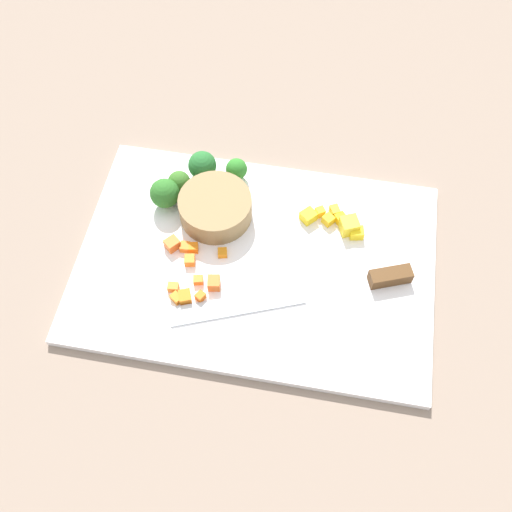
{
  "coord_description": "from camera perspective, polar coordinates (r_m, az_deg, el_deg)",
  "views": [
    {
      "loc": [
        0.07,
        -0.4,
        0.72
      ],
      "look_at": [
        0.0,
        0.0,
        0.02
      ],
      "focal_mm": 41.64,
      "sensor_mm": 36.0,
      "label": 1
    }
  ],
  "objects": [
    {
      "name": "carrot_dice_3",
      "position": [
        0.83,
        -8.01,
        1.29
      ],
      "size": [
        0.02,
        0.02,
        0.02
      ],
      "primitive_type": "cube",
      "rotation": [
        0.0,
        0.0,
        2.43
      ],
      "color": "orange",
      "rests_on": "cutting_board"
    },
    {
      "name": "pepper_dice_5",
      "position": [
        0.85,
        5.05,
        3.84
      ],
      "size": [
        0.03,
        0.03,
        0.02
      ],
      "primitive_type": "cube",
      "rotation": [
        0.0,
        0.0,
        0.81
      ],
      "color": "yellow",
      "rests_on": "cutting_board"
    },
    {
      "name": "broccoli_floret_1",
      "position": [
        0.88,
        -7.38,
        7.03
      ],
      "size": [
        0.03,
        0.03,
        0.04
      ],
      "color": "#84C05B",
      "rests_on": "cutting_board"
    },
    {
      "name": "carrot_dice_8",
      "position": [
        0.79,
        -7.65,
        -4.02
      ],
      "size": [
        0.02,
        0.02,
        0.01
      ],
      "primitive_type": "cube",
      "rotation": [
        0.0,
        0.0,
        0.92
      ],
      "color": "orange",
      "rests_on": "cutting_board"
    },
    {
      "name": "pepper_dice_0",
      "position": [
        0.86,
        8.13,
        3.57
      ],
      "size": [
        0.02,
        0.02,
        0.01
      ],
      "primitive_type": "cube",
      "rotation": [
        0.0,
        0.0,
        0.68
      ],
      "color": "yellow",
      "rests_on": "cutting_board"
    },
    {
      "name": "carrot_dice_1",
      "position": [
        0.82,
        -3.3,
        0.08
      ],
      "size": [
        0.02,
        0.02,
        0.01
      ],
      "primitive_type": "cube",
      "rotation": [
        0.0,
        0.0,
        1.81
      ],
      "color": "orange",
      "rests_on": "cutting_board"
    },
    {
      "name": "broccoli_floret_3",
      "position": [
        0.88,
        -1.89,
        8.32
      ],
      "size": [
        0.03,
        0.03,
        0.04
      ],
      "color": "#95C055",
      "rests_on": "cutting_board"
    },
    {
      "name": "carrot_dice_10",
      "position": [
        0.8,
        -5.57,
        -2.31
      ],
      "size": [
        0.01,
        0.01,
        0.01
      ],
      "primitive_type": "cube",
      "rotation": [
        0.0,
        0.0,
        1.79
      ],
      "color": "orange",
      "rests_on": "cutting_board"
    },
    {
      "name": "carrot_dice_4",
      "position": [
        0.8,
        -4.07,
        -2.61
      ],
      "size": [
        0.02,
        0.02,
        0.02
      ],
      "primitive_type": "cube",
      "rotation": [
        0.0,
        0.0,
        0.17
      ],
      "color": "orange",
      "rests_on": "cutting_board"
    },
    {
      "name": "pepper_dice_3",
      "position": [
        0.86,
        6.18,
        4.23
      ],
      "size": [
        0.02,
        0.02,
        0.01
      ],
      "primitive_type": "cube",
      "rotation": [
        0.0,
        0.0,
        0.57
      ],
      "color": "yellow",
      "rests_on": "cutting_board"
    },
    {
      "name": "pepper_dice_6",
      "position": [
        0.85,
        6.95,
        3.47
      ],
      "size": [
        0.02,
        0.02,
        0.01
      ],
      "primitive_type": "cube",
      "rotation": [
        0.0,
        0.0,
        0.89
      ],
      "color": "yellow",
      "rests_on": "cutting_board"
    },
    {
      "name": "prep_bowl",
      "position": [
        0.85,
        -3.92,
        4.67
      ],
      "size": [
        0.1,
        0.1,
        0.04
      ],
      "primitive_type": "cylinder",
      "color": "olive",
      "rests_on": "cutting_board"
    },
    {
      "name": "carrot_dice_2",
      "position": [
        0.79,
        -6.84,
        -3.9
      ],
      "size": [
        0.02,
        0.02,
        0.01
      ],
      "primitive_type": "cube",
      "rotation": [
        0.0,
        0.0,
        1.95
      ],
      "color": "orange",
      "rests_on": "cutting_board"
    },
    {
      "name": "carrot_dice_7",
      "position": [
        0.82,
        -6.39,
        -0.4
      ],
      "size": [
        0.02,
        0.02,
        0.01
      ],
      "primitive_type": "cube",
      "rotation": [
        0.0,
        0.0,
        1.75
      ],
      "color": "orange",
      "rests_on": "cutting_board"
    },
    {
      "name": "pepper_dice_4",
      "position": [
        0.85,
        8.94,
        2.91
      ],
      "size": [
        0.03,
        0.03,
        0.02
      ],
      "primitive_type": "cube",
      "rotation": [
        0.0,
        0.0,
        1.98
      ],
      "color": "yellow",
      "rests_on": "cutting_board"
    },
    {
      "name": "ground_plane",
      "position": [
        0.83,
        0.0,
        -0.76
      ],
      "size": [
        4.0,
        4.0,
        0.0
      ],
      "primitive_type": "plane",
      "color": "gray"
    },
    {
      "name": "chef_knife",
      "position": [
        0.8,
        7.31,
        -2.98
      ],
      "size": [
        0.31,
        0.14,
        0.02
      ],
      "rotation": [
        0.0,
        0.0,
        3.51
      ],
      "color": "silver",
      "rests_on": "cutting_board"
    },
    {
      "name": "broccoli_floret_2",
      "position": [
        0.86,
        -8.75,
        5.95
      ],
      "size": [
        0.04,
        0.04,
        0.05
      ],
      "color": "#87BB5E",
      "rests_on": "cutting_board"
    },
    {
      "name": "carrot_dice_9",
      "position": [
        0.83,
        -6.05,
        0.66
      ],
      "size": [
        0.01,
        0.01,
        0.01
      ],
      "primitive_type": "cube",
      "rotation": [
        0.0,
        0.0,
        0.21
      ],
      "color": "orange",
      "rests_on": "cutting_board"
    },
    {
      "name": "carrot_dice_0",
      "position": [
        0.8,
        -7.96,
        -2.99
      ],
      "size": [
        0.02,
        0.01,
        0.01
      ],
      "primitive_type": "cube",
      "rotation": [
        0.0,
        0.0,
        1.66
      ],
      "color": "orange",
      "rests_on": "cutting_board"
    },
    {
      "name": "pepper_dice_1",
      "position": [
        0.86,
        7.56,
        4.3
      ],
      "size": [
        0.02,
        0.02,
        0.01
      ],
      "primitive_type": "cube",
      "rotation": [
        0.0,
        0.0,
        2.03
      ],
      "color": "yellow",
      "rests_on": "cutting_board"
    },
    {
      "name": "carrot_dice_5",
      "position": [
        0.83,
        -6.87,
        0.71
      ],
      "size": [
        0.01,
        0.01,
        0.01
      ],
      "primitive_type": "cube",
      "rotation": [
        0.0,
        0.0,
        1.61
      ],
      "color": "orange",
      "rests_on": "cutting_board"
    },
    {
      "name": "broccoli_floret_0",
      "position": [
        0.89,
        -5.18,
        8.66
      ],
      "size": [
        0.04,
        0.04,
        0.04
      ],
      "color": "#98B555",
      "rests_on": "cutting_board"
    },
    {
      "name": "carrot_dice_6",
      "position": [
        0.79,
        -5.36,
        -3.88
      ],
      "size": [
        0.02,
        0.02,
        0.01
      ],
      "primitive_type": "cube",
      "rotation": [
        0.0,
        0.0,
        1.03
      ],
      "color": "orange",
      "rests_on": "cutting_board"
    },
    {
      "name": "cutting_board",
      "position": [
        0.83,
        0.0,
        -0.56
      ],
      "size": [
        0.49,
        0.33,
        0.01
      ],
      "primitive_type": "cube",
      "color": "white",
      "rests_on": "ground_plane"
    },
    {
      "name": "pepper_dice_2",
      "position": [
        0.85,
        9.64,
        2.21
      ],
      "size": [
        0.02,
        0.02,
        0.01
      ],
      "primitive_type": "cube",
      "rotation": [
        0.0,
        0.0,
        1.76
      ],
      "color": "yellow",
      "rests_on": "cutting_board"
    }
  ]
}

